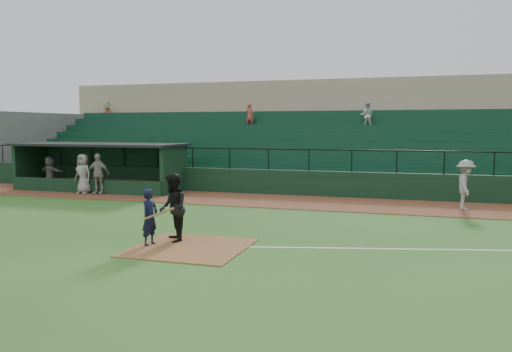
% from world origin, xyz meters
% --- Properties ---
extents(ground, '(90.00, 90.00, 0.00)m').
position_xyz_m(ground, '(0.00, 0.00, 0.00)').
color(ground, '#2D5E1E').
rests_on(ground, ground).
extents(warning_track, '(40.00, 4.00, 0.03)m').
position_xyz_m(warning_track, '(0.00, 8.00, 0.01)').
color(warning_track, brown).
rests_on(warning_track, ground).
extents(home_plate_dirt, '(3.00, 3.00, 0.03)m').
position_xyz_m(home_plate_dirt, '(0.00, -1.00, 0.01)').
color(home_plate_dirt, brown).
rests_on(home_plate_dirt, ground).
extents(foul_line, '(17.49, 4.44, 0.01)m').
position_xyz_m(foul_line, '(8.00, 1.20, 0.01)').
color(foul_line, white).
rests_on(foul_line, ground).
extents(stadium_structure, '(38.00, 13.08, 6.40)m').
position_xyz_m(stadium_structure, '(-0.00, 16.46, 2.30)').
color(stadium_structure, black).
rests_on(stadium_structure, ground).
extents(dugout, '(8.90, 3.20, 2.42)m').
position_xyz_m(dugout, '(-9.75, 9.56, 1.33)').
color(dugout, black).
rests_on(dugout, ground).
extents(batter_at_plate, '(1.02, 0.68, 1.59)m').
position_xyz_m(batter_at_plate, '(-1.15, -1.08, 0.80)').
color(batter_at_plate, black).
rests_on(batter_at_plate, ground).
extents(umpire, '(1.13, 1.20, 1.96)m').
position_xyz_m(umpire, '(-0.76, -0.47, 0.98)').
color(umpire, black).
rests_on(umpire, ground).
extents(runner, '(0.75, 1.28, 1.97)m').
position_xyz_m(runner, '(7.68, 7.83, 1.01)').
color(runner, '#98948F').
rests_on(runner, warning_track).
extents(dugout_player_a, '(1.20, 0.62, 1.97)m').
position_xyz_m(dugout_player_a, '(-8.79, 7.56, 1.01)').
color(dugout_player_a, '#9D9893').
rests_on(dugout_player_a, warning_track).
extents(dugout_player_b, '(1.03, 0.76, 1.92)m').
position_xyz_m(dugout_player_b, '(-9.60, 7.53, 0.99)').
color(dugout_player_b, gray).
rests_on(dugout_player_b, warning_track).
extents(dugout_player_c, '(1.66, 0.87, 1.71)m').
position_xyz_m(dugout_player_c, '(-12.57, 8.79, 0.88)').
color(dugout_player_c, gray).
rests_on(dugout_player_c, warning_track).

